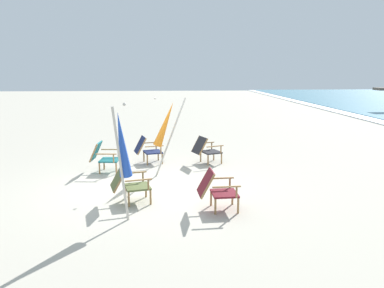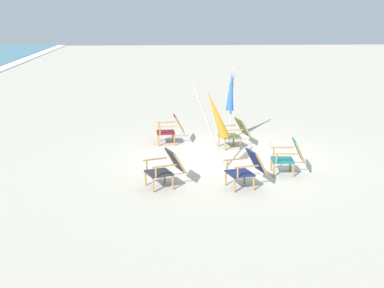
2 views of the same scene
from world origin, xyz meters
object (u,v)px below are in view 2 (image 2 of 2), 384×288
object	(u,v)px
beach_chair_far_center	(235,132)
umbrella_furled_blue	(231,91)
beach_chair_front_left	(247,168)
beach_chair_front_right	(172,128)
beach_chair_mid_center	(290,156)
beach_chair_back_right	(166,167)
umbrella_furled_orange	(215,114)

from	to	relation	value
beach_chair_far_center	umbrella_furled_blue	distance (m)	1.37
beach_chair_front_left	beach_chair_front_right	world-z (taller)	same
beach_chair_far_center	beach_chair_mid_center	size ratio (longest dim) A/B	1.10
beach_chair_front_left	beach_chair_mid_center	bearing A→B (deg)	-52.06
beach_chair_mid_center	beach_chair_front_right	world-z (taller)	beach_chair_mid_center
beach_chair_front_left	beach_chair_mid_center	world-z (taller)	beach_chair_mid_center
beach_chair_front_right	umbrella_furled_blue	bearing A→B (deg)	-73.44
beach_chair_back_right	beach_chair_mid_center	world-z (taller)	beach_chair_mid_center
beach_chair_far_center	beach_chair_front_left	bearing A→B (deg)	176.67
beach_chair_back_right	umbrella_furled_blue	distance (m)	4.62
beach_chair_mid_center	beach_chair_front_right	xyz separation A→B (m)	(2.90, 2.59, -0.00)
beach_chair_back_right	beach_chair_mid_center	size ratio (longest dim) A/B	1.15
beach_chair_far_center	umbrella_furled_orange	world-z (taller)	umbrella_furled_orange
beach_chair_front_left	umbrella_furled_blue	bearing A→B (deg)	-2.39
beach_chair_back_right	beach_chair_mid_center	bearing A→B (deg)	-75.39
beach_chair_front_right	umbrella_furled_orange	world-z (taller)	umbrella_furled_orange
beach_chair_front_right	beach_chair_mid_center	bearing A→B (deg)	-138.22
beach_chair_front_left	beach_chair_front_right	size ratio (longest dim) A/B	1.11
beach_chair_far_center	beach_chair_mid_center	bearing A→B (deg)	-159.48
beach_chair_mid_center	umbrella_furled_orange	bearing A→B (deg)	74.85
umbrella_furled_orange	beach_chair_far_center	bearing A→B (deg)	-20.53
beach_chair_back_right	beach_chair_mid_center	distance (m)	2.86
beach_chair_far_center	umbrella_furled_blue	xyz separation A→B (m)	(0.99, 0.01, 0.95)
beach_chair_front_left	umbrella_furled_orange	size ratio (longest dim) A/B	0.44
beach_chair_front_left	umbrella_furled_blue	world-z (taller)	umbrella_furled_blue
beach_chair_mid_center	umbrella_furled_orange	world-z (taller)	umbrella_furled_orange
beach_chair_far_center	umbrella_furled_blue	bearing A→B (deg)	0.70
umbrella_furled_blue	umbrella_furled_orange	bearing A→B (deg)	166.25
umbrella_furled_blue	umbrella_furled_orange	distance (m)	3.04
umbrella_furled_blue	beach_chair_front_left	bearing A→B (deg)	177.61
beach_chair_front_right	umbrella_furled_orange	bearing A→B (deg)	-158.75
beach_chair_back_right	beach_chair_front_left	world-z (taller)	beach_chair_front_left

